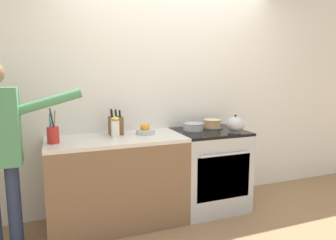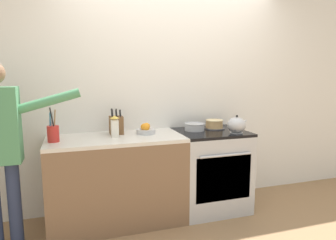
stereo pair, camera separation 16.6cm
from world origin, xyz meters
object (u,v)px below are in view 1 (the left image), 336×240
Objects in this scene: mixing_bowl at (193,126)px; fruit_bowl at (146,130)px; milk_carton at (115,127)px; stove_range at (209,169)px; layer_cake at (212,124)px; knife_block at (116,125)px; tea_kettle at (235,124)px; utensil_crock at (53,134)px.

fruit_bowl is (-0.56, -0.01, 0.00)m from mixing_bowl.
fruit_bowl is at bearing 13.69° from milk_carton.
stove_range is 3.64× the size of layer_cake.
mixing_bowl is at bearing -4.54° from knife_block.
milk_carton reaches higher than tea_kettle.
tea_kettle is 1.20× the size of fruit_bowl.
fruit_bowl reaches higher than layer_cake.
mixing_bowl is 0.71× the size of utensil_crock.
utensil_crock is at bearing 175.67° from tea_kettle.
tea_kettle is 0.97m from fruit_bowl.
utensil_crock is at bearing -162.60° from knife_block.
layer_cake is 1.11m from knife_block.
tea_kettle is at bearing -4.33° from utensil_crock.
milk_carton is (-0.04, -0.16, 0.01)m from knife_block.
tea_kettle is 0.75× the size of utensil_crock.
tea_kettle is (0.21, -0.18, 0.53)m from stove_range.
fruit_bowl is (-0.93, 0.25, -0.04)m from tea_kettle.
stove_range is 1.19m from milk_carton.
layer_cake is 0.91× the size of knife_block.
layer_cake is 0.76× the size of utensil_crock.
stove_range is 1.16m from knife_block.
utensil_crock is at bearing -172.99° from fruit_bowl.
mixing_bowl is (-0.16, 0.08, 0.49)m from stove_range.
milk_carton is at bearing 172.40° from tea_kettle.
tea_kettle is at bearing -34.83° from mixing_bowl.
stove_range is 3.70× the size of tea_kettle.
utensil_crock reaches higher than mixing_bowl.
milk_carton is (-0.89, -0.09, 0.06)m from mixing_bowl.
layer_cake is 1.73m from utensil_crock.
fruit_bowl reaches higher than mixing_bowl.
layer_cake is at bearing 7.27° from mixing_bowl.
milk_carton is at bearing -166.31° from fruit_bowl.
knife_block is (-1.11, 0.03, 0.05)m from layer_cake.
knife_block reaches higher than tea_kettle.
stove_range is 2.76× the size of utensil_crock.
mixing_bowl is at bearing 145.17° from tea_kettle.
layer_cake is 1.02× the size of tea_kettle.
layer_cake is at bearing 6.23° from milk_carton.
mixing_bowl is at bearing 4.79° from utensil_crock.
milk_carton is at bearing -173.77° from layer_cake.
tea_kettle is (0.12, -0.29, 0.04)m from layer_cake.
mixing_bowl is (-0.38, 0.26, -0.04)m from tea_kettle.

